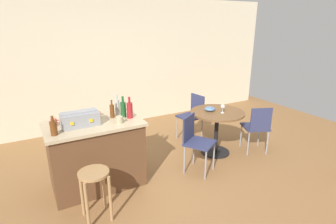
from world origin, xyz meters
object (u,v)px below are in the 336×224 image
wooden_stool (95,184)px  bottle_0 (54,128)px  bottle_3 (130,110)px  serving_bowl (210,109)px  folding_chair_left (193,114)px  folding_chair_near (196,139)px  wine_glass (223,107)px  dining_table (217,122)px  folding_chair_far (257,126)px  cup_1 (54,122)px  bottle_1 (123,109)px  bottle_4 (112,111)px  kitchen_island (96,154)px  toolbox (80,119)px  bottle_2 (117,107)px  cup_0 (120,120)px  cup_2 (95,113)px

wooden_stool → bottle_0: size_ratio=2.58×
bottle_3 → serving_bowl: size_ratio=1.66×
wooden_stool → folding_chair_left: folding_chair_left is taller
folding_chair_near → bottle_0: (-1.91, 0.15, 0.50)m
wooden_stool → wine_glass: wine_glass is taller
dining_table → bottle_3: size_ratio=3.02×
folding_chair_far → bottle_3: bottle_3 is taller
folding_chair_near → folding_chair_left: size_ratio=1.00×
cup_1 → bottle_3: bearing=-9.8°
bottle_1 → bottle_4: (-0.14, 0.06, -0.02)m
kitchen_island → bottle_0: size_ratio=5.28×
wooden_stool → bottle_3: size_ratio=2.05×
toolbox → bottle_3: (0.66, -0.01, 0.02)m
wooden_stool → serving_bowl: 2.33m
toolbox → folding_chair_far: bearing=-6.1°
kitchen_island → dining_table: kitchen_island is taller
wooden_stool → bottle_2: (0.59, 0.86, 0.59)m
bottle_1 → folding_chair_far: bearing=-9.2°
bottle_4 → serving_bowl: size_ratio=1.40×
dining_table → bottle_2: bearing=173.2°
folding_chair_far → bottle_1: bottle_1 is taller
kitchen_island → bottle_2: 0.72m
bottle_1 → bottle_4: size_ratio=1.18×
wine_glass → cup_0: bearing=-177.8°
bottle_3 → cup_2: size_ratio=2.44×
wooden_stool → folding_chair_near: (1.60, 0.34, 0.06)m
folding_chair_near → toolbox: bearing=169.2°
folding_chair_far → bottle_1: bearing=170.8°
folding_chair_near → bottle_3: 1.09m
bottle_3 → dining_table: bearing=1.4°
bottle_3 → serving_bowl: bottle_3 is taller
kitchen_island → toolbox: toolbox is taller
toolbox → wine_glass: 2.27m
bottle_4 → bottle_2: bearing=43.1°
serving_bowl → wine_glass: bearing=-59.2°
folding_chair_left → bottle_2: bearing=-162.8°
cup_1 → wine_glass: 2.57m
folding_chair_near → bottle_1: 1.17m
bottle_0 → wine_glass: 2.60m
wooden_stool → dining_table: dining_table is taller
kitchen_island → toolbox: size_ratio=2.72×
cup_2 → serving_bowl: bearing=-4.0°
bottle_0 → bottle_4: bottle_4 is taller
folding_chair_left → wine_glass: size_ratio=6.08×
folding_chair_near → dining_table: bearing=26.4°
wooden_stool → dining_table: size_ratio=0.68×
folding_chair_left → bottle_2: 1.80m
folding_chair_near → folding_chair_left: (0.64, 1.03, -0.00)m
bottle_2 → cup_0: 0.38m
folding_chair_far → bottle_1: (-2.25, 0.36, 0.54)m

